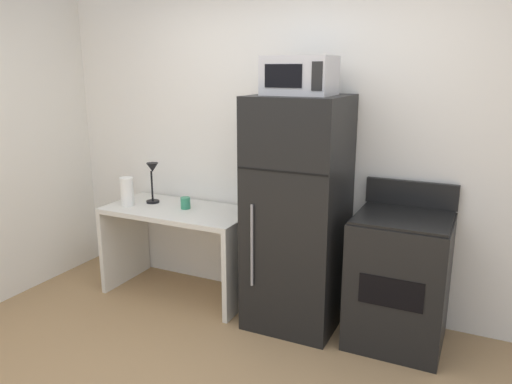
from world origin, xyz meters
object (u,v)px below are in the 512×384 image
object	(u,v)px
oven_range	(399,279)
paper_towel_roll	(127,192)
desk_lamp	(152,176)
microwave	(300,76)
desk	(180,234)
refrigerator	(298,213)
coffee_mug	(185,203)

from	to	relation	value
oven_range	paper_towel_roll	bearing A→B (deg)	-176.99
desk_lamp	microwave	world-z (taller)	microwave
desk	refrigerator	world-z (taller)	refrigerator
desk	refrigerator	xyz separation A→B (m)	(1.05, -0.02, 0.32)
desk_lamp	paper_towel_roll	world-z (taller)	desk_lamp
desk	coffee_mug	size ratio (longest dim) A/B	12.88
desk_lamp	paper_towel_roll	size ratio (longest dim) A/B	1.47
coffee_mug	oven_range	xyz separation A→B (m)	(1.74, -0.01, -0.33)
desk	paper_towel_roll	xyz separation A→B (m)	(-0.44, -0.11, 0.34)
oven_range	desk_lamp	bearing A→B (deg)	179.18
paper_towel_roll	microwave	world-z (taller)	microwave
desk	paper_towel_roll	bearing A→B (deg)	-166.31
paper_towel_roll	microwave	size ratio (longest dim) A/B	0.52
desk	oven_range	distance (m)	1.80
refrigerator	microwave	size ratio (longest dim) A/B	3.68
desk	desk_lamp	xyz separation A→B (m)	(-0.28, 0.04, 0.46)
paper_towel_roll	refrigerator	xyz separation A→B (m)	(1.49, 0.09, -0.02)
microwave	oven_range	bearing A→B (deg)	3.64
desk	oven_range	bearing A→B (deg)	0.34
coffee_mug	microwave	world-z (taller)	microwave
desk_lamp	coffee_mug	distance (m)	0.39
desk	microwave	bearing A→B (deg)	-1.98
desk_lamp	microwave	size ratio (longest dim) A/B	0.77
paper_towel_roll	refrigerator	distance (m)	1.49
coffee_mug	refrigerator	xyz separation A→B (m)	(1.00, -0.04, 0.05)
oven_range	microwave	bearing A→B (deg)	-176.36
refrigerator	microwave	distance (m)	0.98
desk	coffee_mug	xyz separation A→B (m)	(0.06, 0.02, 0.27)
coffee_mug	oven_range	bearing A→B (deg)	-0.38
refrigerator	microwave	world-z (taller)	microwave
coffee_mug	oven_range	distance (m)	1.77
desk_lamp	refrigerator	distance (m)	1.34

